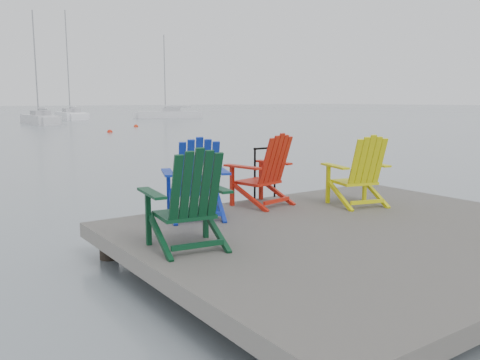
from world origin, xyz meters
TOP-DOWN VIEW (x-y plane):
  - ground at (0.00, 0.00)m, footprint 400.00×400.00m
  - dock at (0.00, 0.00)m, footprint 6.00×5.00m
  - handrail at (0.25, 2.45)m, footprint 0.48×0.04m
  - chair_green at (-2.36, 0.50)m, footprint 1.02×0.96m
  - chair_blue at (-1.52, 1.77)m, footprint 1.13×1.08m
  - chair_red at (-0.15, 1.95)m, footprint 1.05×0.99m
  - chair_yellow at (1.11, 1.06)m, footprint 1.05×1.00m
  - sailboat_near at (6.89, 45.71)m, footprint 2.06×7.67m
  - sailboat_mid at (12.80, 55.74)m, footprint 3.54×9.46m
  - sailboat_far at (23.90, 52.59)m, footprint 7.42×5.05m
  - buoy_c at (7.52, 29.29)m, footprint 0.39×0.39m
  - buoy_d at (11.97, 35.13)m, footprint 0.39×0.39m

SIDE VIEW (x-z plane):
  - ground at x=0.00m, z-range 0.00..0.00m
  - buoy_c at x=7.52m, z-range -0.19..0.19m
  - buoy_d at x=11.97m, z-range -0.19..0.19m
  - dock at x=0.00m, z-range -0.35..1.05m
  - sailboat_mid at x=12.80m, z-range -5.96..6.67m
  - sailboat_near at x=6.89m, z-range -4.98..5.69m
  - sailboat_far at x=23.90m, z-range -4.79..5.50m
  - handrail at x=0.25m, z-range 0.59..1.49m
  - chair_yellow at x=1.11m, z-range 0.50..1.64m
  - chair_red at x=-0.15m, z-range 0.50..1.66m
  - chair_green at x=-2.36m, z-range 0.50..1.67m
  - chair_blue at x=-1.52m, z-range 0.50..1.68m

